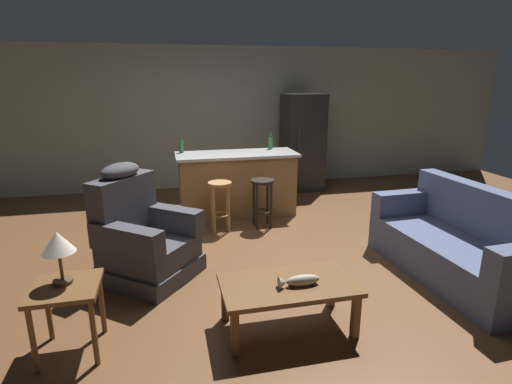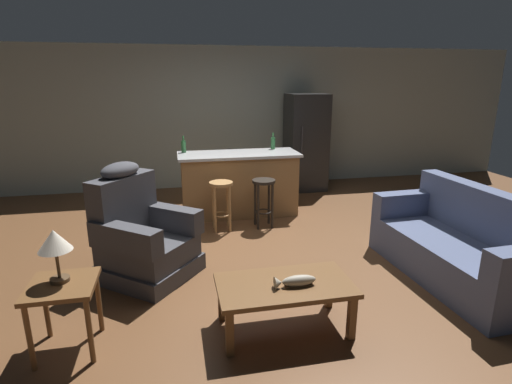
% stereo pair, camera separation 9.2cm
% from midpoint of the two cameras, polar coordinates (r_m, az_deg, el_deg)
% --- Properties ---
extents(ground_plane, '(12.00, 12.00, 0.00)m').
position_cam_midpoint_polar(ground_plane, '(4.99, -0.36, -7.98)').
color(ground_plane, brown).
extents(back_wall, '(12.00, 0.05, 2.60)m').
position_cam_midpoint_polar(back_wall, '(7.67, -5.60, 10.44)').
color(back_wall, '#939E93').
rests_on(back_wall, ground_plane).
extents(coffee_table, '(1.10, 0.60, 0.42)m').
position_cam_midpoint_polar(coffee_table, '(3.36, 3.85, -13.66)').
color(coffee_table, brown).
rests_on(coffee_table, ground_plane).
extents(fish_figurine, '(0.34, 0.10, 0.10)m').
position_cam_midpoint_polar(fish_figurine, '(3.28, 5.34, -12.53)').
color(fish_figurine, '#4C3823').
rests_on(fish_figurine, coffee_table).
extents(couch, '(0.92, 1.93, 0.94)m').
position_cam_midpoint_polar(couch, '(4.69, 26.56, -6.84)').
color(couch, '#4C5675').
rests_on(couch, ground_plane).
extents(recliner_near_lamp, '(1.18, 1.18, 1.20)m').
position_cam_midpoint_polar(recliner_near_lamp, '(4.34, -16.49, -6.35)').
color(recliner_near_lamp, '#3D3D42').
rests_on(recliner_near_lamp, ground_plane).
extents(end_table, '(0.48, 0.48, 0.56)m').
position_cam_midpoint_polar(end_table, '(3.37, -26.18, -13.37)').
color(end_table, brown).
rests_on(end_table, ground_plane).
extents(table_lamp, '(0.24, 0.24, 0.41)m').
position_cam_midpoint_polar(table_lamp, '(3.24, -27.21, -6.70)').
color(table_lamp, '#4C3823').
rests_on(table_lamp, end_table).
extents(kitchen_island, '(1.80, 0.70, 0.95)m').
position_cam_midpoint_polar(kitchen_island, '(6.08, -3.17, 1.20)').
color(kitchen_island, olive).
rests_on(kitchen_island, ground_plane).
extents(bar_stool_left, '(0.32, 0.32, 0.68)m').
position_cam_midpoint_polar(bar_stool_left, '(5.44, -5.64, -0.72)').
color(bar_stool_left, '#A87A47').
rests_on(bar_stool_left, ground_plane).
extents(bar_stool_right, '(0.32, 0.32, 0.68)m').
position_cam_midpoint_polar(bar_stool_right, '(5.54, 0.45, -0.33)').
color(bar_stool_right, black).
rests_on(bar_stool_right, ground_plane).
extents(refrigerator, '(0.70, 0.69, 1.76)m').
position_cam_midpoint_polar(refrigerator, '(7.51, 6.30, 7.07)').
color(refrigerator, black).
rests_on(refrigerator, ground_plane).
extents(bottle_tall_green, '(0.07, 0.07, 0.25)m').
position_cam_midpoint_polar(bottle_tall_green, '(6.11, -11.05, 6.42)').
color(bottle_tall_green, '#2D6B38').
rests_on(bottle_tall_green, kitchen_island).
extents(bottle_short_amber, '(0.07, 0.07, 0.25)m').
position_cam_midpoint_polar(bottle_short_amber, '(6.33, 1.69, 7.05)').
color(bottle_short_amber, '#2D6B38').
rests_on(bottle_short_amber, kitchen_island).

